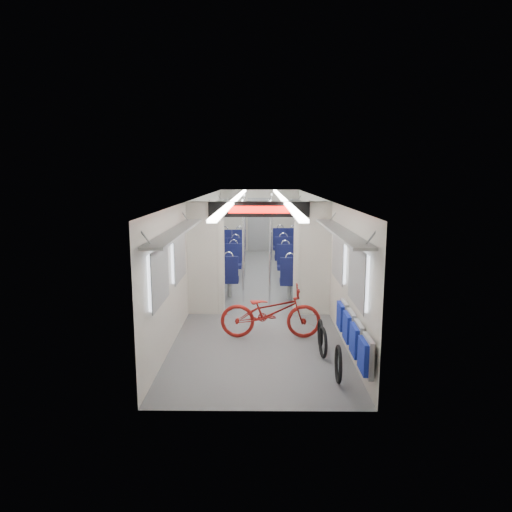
{
  "coord_description": "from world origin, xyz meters",
  "views": [
    {
      "loc": [
        0.03,
        -11.1,
        2.8
      ],
      "look_at": [
        -0.06,
        -1.71,
        1.15
      ],
      "focal_mm": 32.0,
      "sensor_mm": 36.0,
      "label": 1
    }
  ],
  "objects_px": {
    "stanchion_near_right": "(270,254)",
    "stanchion_far_left": "(245,236)",
    "bike_hoop_b": "(323,344)",
    "bicycle": "(271,312)",
    "seat_bay_near_left": "(222,267)",
    "seat_bay_near_right": "(297,268)",
    "seat_bay_far_right": "(289,247)",
    "flip_bench": "(353,333)",
    "stanchion_near_left": "(243,252)",
    "bike_hoop_a": "(338,366)",
    "seat_bay_far_left": "(230,248)",
    "bike_hoop_c": "(320,334)",
    "stanchion_far_right": "(271,234)"
  },
  "relations": [
    {
      "from": "seat_bay_near_right",
      "to": "seat_bay_far_right",
      "type": "height_order",
      "value": "seat_bay_far_right"
    },
    {
      "from": "bike_hoop_a",
      "to": "seat_bay_near_right",
      "type": "bearing_deg",
      "value": 91.83
    },
    {
      "from": "stanchion_far_right",
      "to": "bike_hoop_a",
      "type": "bearing_deg",
      "value": -84.05
    },
    {
      "from": "stanchion_near_left",
      "to": "stanchion_near_right",
      "type": "distance_m",
      "value": 0.64
    },
    {
      "from": "stanchion_near_left",
      "to": "stanchion_far_left",
      "type": "distance_m",
      "value": 2.68
    },
    {
      "from": "stanchion_near_left",
      "to": "stanchion_near_right",
      "type": "bearing_deg",
      "value": -23.69
    },
    {
      "from": "bike_hoop_c",
      "to": "stanchion_near_right",
      "type": "height_order",
      "value": "stanchion_near_right"
    },
    {
      "from": "seat_bay_near_right",
      "to": "stanchion_near_right",
      "type": "relative_size",
      "value": 0.92
    },
    {
      "from": "bike_hoop_c",
      "to": "stanchion_near_right",
      "type": "relative_size",
      "value": 0.2
    },
    {
      "from": "flip_bench",
      "to": "stanchion_far_right",
      "type": "relative_size",
      "value": 0.9
    },
    {
      "from": "bike_hoop_a",
      "to": "stanchion_near_left",
      "type": "relative_size",
      "value": 0.23
    },
    {
      "from": "bike_hoop_b",
      "to": "seat_bay_far_left",
      "type": "xyz_separation_m",
      "value": [
        -1.94,
        7.47,
        0.33
      ]
    },
    {
      "from": "bike_hoop_b",
      "to": "bicycle",
      "type": "bearing_deg",
      "value": 131.3
    },
    {
      "from": "stanchion_near_left",
      "to": "stanchion_far_left",
      "type": "height_order",
      "value": "same"
    },
    {
      "from": "bicycle",
      "to": "seat_bay_near_left",
      "type": "bearing_deg",
      "value": 17.79
    },
    {
      "from": "bike_hoop_b",
      "to": "bike_hoop_c",
      "type": "bearing_deg",
      "value": 87.45
    },
    {
      "from": "flip_bench",
      "to": "bike_hoop_a",
      "type": "bearing_deg",
      "value": -125.97
    },
    {
      "from": "seat_bay_near_right",
      "to": "seat_bay_far_left",
      "type": "distance_m",
      "value": 3.68
    },
    {
      "from": "stanchion_far_left",
      "to": "seat_bay_near_right",
      "type": "bearing_deg",
      "value": -49.05
    },
    {
      "from": "bike_hoop_b",
      "to": "seat_bay_near_right",
      "type": "bearing_deg",
      "value": 90.95
    },
    {
      "from": "stanchion_near_right",
      "to": "stanchion_far_right",
      "type": "distance_m",
      "value": 3.48
    },
    {
      "from": "seat_bay_near_left",
      "to": "stanchion_near_right",
      "type": "xyz_separation_m",
      "value": [
        1.17,
        -1.57,
        0.61
      ]
    },
    {
      "from": "flip_bench",
      "to": "stanchion_near_left",
      "type": "height_order",
      "value": "stanchion_near_left"
    },
    {
      "from": "bicycle",
      "to": "stanchion_near_right",
      "type": "relative_size",
      "value": 0.76
    },
    {
      "from": "seat_bay_near_left",
      "to": "seat_bay_far_left",
      "type": "bearing_deg",
      "value": 90.0
    },
    {
      "from": "bike_hoop_a",
      "to": "stanchion_near_right",
      "type": "bearing_deg",
      "value": 102.91
    },
    {
      "from": "bike_hoop_b",
      "to": "stanchion_near_right",
      "type": "height_order",
      "value": "stanchion_near_right"
    },
    {
      "from": "bicycle",
      "to": "stanchion_far_left",
      "type": "xyz_separation_m",
      "value": [
        -0.62,
        4.95,
        0.69
      ]
    },
    {
      "from": "stanchion_far_right",
      "to": "stanchion_near_left",
      "type": "bearing_deg",
      "value": -102.14
    },
    {
      "from": "stanchion_near_left",
      "to": "stanchion_near_right",
      "type": "height_order",
      "value": "same"
    },
    {
      "from": "stanchion_near_right",
      "to": "bike_hoop_b",
      "type": "bearing_deg",
      "value": -75.14
    },
    {
      "from": "stanchion_near_right",
      "to": "stanchion_far_left",
      "type": "bearing_deg",
      "value": 102.36
    },
    {
      "from": "bike_hoop_a",
      "to": "stanchion_far_left",
      "type": "bearing_deg",
      "value": 102.67
    },
    {
      "from": "seat_bay_far_right",
      "to": "stanchion_near_left",
      "type": "relative_size",
      "value": 1.01
    },
    {
      "from": "bike_hoop_c",
      "to": "seat_bay_far_left",
      "type": "relative_size",
      "value": 0.21
    },
    {
      "from": "bicycle",
      "to": "flip_bench",
      "type": "height_order",
      "value": "bicycle"
    },
    {
      "from": "stanchion_near_right",
      "to": "stanchion_far_left",
      "type": "xyz_separation_m",
      "value": [
        -0.64,
        2.93,
        0.0
      ]
    },
    {
      "from": "seat_bay_far_left",
      "to": "seat_bay_near_right",
      "type": "bearing_deg",
      "value": -59.47
    },
    {
      "from": "stanchion_near_left",
      "to": "seat_bay_near_left",
      "type": "bearing_deg",
      "value": 113.98
    },
    {
      "from": "seat_bay_far_right",
      "to": "seat_bay_far_left",
      "type": "bearing_deg",
      "value": -178.54
    },
    {
      "from": "flip_bench",
      "to": "bike_hoop_c",
      "type": "relative_size",
      "value": 4.48
    },
    {
      "from": "stanchion_near_right",
      "to": "bicycle",
      "type": "bearing_deg",
      "value": -90.59
    },
    {
      "from": "seat_bay_near_left",
      "to": "stanchion_near_right",
      "type": "bearing_deg",
      "value": -53.33
    },
    {
      "from": "bike_hoop_a",
      "to": "seat_bay_far_left",
      "type": "relative_size",
      "value": 0.24
    },
    {
      "from": "seat_bay_far_left",
      "to": "seat_bay_far_right",
      "type": "relative_size",
      "value": 0.93
    },
    {
      "from": "seat_bay_near_right",
      "to": "seat_bay_far_right",
      "type": "bearing_deg",
      "value": 90.0
    },
    {
      "from": "seat_bay_near_right",
      "to": "bike_hoop_a",
      "type": "bearing_deg",
      "value": -88.17
    },
    {
      "from": "seat_bay_far_right",
      "to": "seat_bay_near_right",
      "type": "bearing_deg",
      "value": -90.0
    },
    {
      "from": "seat_bay_near_right",
      "to": "stanchion_near_right",
      "type": "bearing_deg",
      "value": -117.02
    },
    {
      "from": "flip_bench",
      "to": "stanchion_far_right",
      "type": "distance_m",
      "value": 7.02
    }
  ]
}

